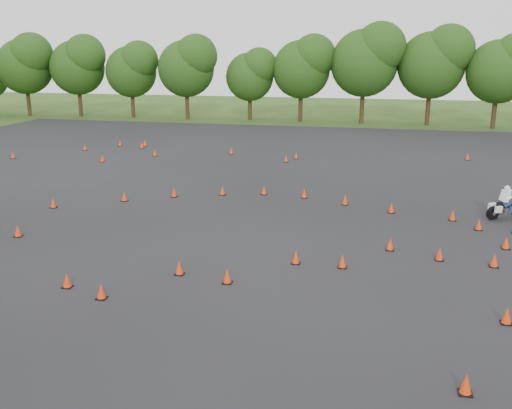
# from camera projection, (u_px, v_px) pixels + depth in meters

# --- Properties ---
(ground) EXTENTS (140.00, 140.00, 0.00)m
(ground) POSITION_uv_depth(u_px,v_px,m) (231.00, 269.00, 19.37)
(ground) COLOR #2D5119
(ground) RESTS_ON ground
(asphalt_pad) EXTENTS (62.00, 62.00, 0.00)m
(asphalt_pad) POSITION_uv_depth(u_px,v_px,m) (266.00, 219.00, 25.02)
(asphalt_pad) COLOR black
(asphalt_pad) RESTS_ON ground
(treeline) EXTENTS (86.82, 32.25, 10.90)m
(treeline) POSITION_uv_depth(u_px,v_px,m) (349.00, 79.00, 50.80)
(treeline) COLOR #214212
(treeline) RESTS_ON ground
(traffic_cones) EXTENTS (36.73, 32.59, 0.45)m
(traffic_cones) POSITION_uv_depth(u_px,v_px,m) (266.00, 215.00, 24.86)
(traffic_cones) COLOR red
(traffic_cones) RESTS_ON asphalt_pad
(rider_white) EXTENTS (1.98, 1.56, 1.52)m
(rider_white) POSITION_uv_depth(u_px,v_px,m) (506.00, 201.00, 24.98)
(rider_white) COLOR white
(rider_white) RESTS_ON ground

